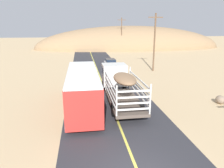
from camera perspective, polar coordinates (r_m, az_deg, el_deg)
name	(u,v)px	position (r m, az deg, el deg)	size (l,w,h in m)	color
livestock_truck	(118,80)	(20.80, 1.54, 1.19)	(2.53, 9.70, 3.02)	silver
bus	(83,89)	(18.19, -7.77, -1.21)	(2.54, 10.00, 3.21)	red
car_far	(111,64)	(35.62, -0.37, 5.42)	(1.80, 4.40, 1.46)	silver
power_pole_mid	(154,41)	(33.38, 11.28, 11.21)	(2.20, 0.24, 8.60)	brown
power_pole_far	(122,34)	(58.79, 2.57, 13.32)	(2.20, 0.24, 8.78)	brown
boulder_near_shoulder	(220,100)	(21.77, 26.94, -3.74)	(0.76, 0.92, 0.77)	#84705B
distant_hill	(130,48)	(67.01, 4.78, 9.53)	(57.03, 19.10, 13.38)	#957553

